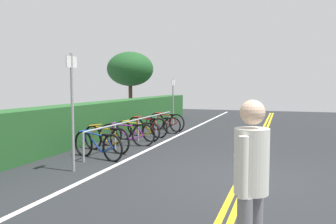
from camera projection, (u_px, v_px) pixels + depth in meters
The scene contains 17 objects.
ground_plane at pixel (243, 180), 6.83m from camera, with size 37.20×13.82×0.05m, color #232628.
centre_line_yellow_inner at pixel (247, 179), 6.80m from camera, with size 33.48×0.10×0.00m, color gold.
centre_line_yellow_outer at pixel (239, 179), 6.85m from camera, with size 33.48×0.10×0.00m, color gold.
bike_lane_stripe_white at pixel (111, 168), 7.75m from camera, with size 33.48×0.12×0.00m, color white.
bike_rack at pixel (138, 124), 11.39m from camera, with size 6.64×0.05×0.74m.
bicycle_0 at pixel (98, 145), 8.71m from camera, with size 0.66×1.70×0.72m.
bicycle_1 at pixel (106, 139), 9.64m from camera, with size 0.68×1.74×0.75m.
bicycle_2 at pixel (127, 135), 10.47m from camera, with size 0.57×1.69×0.74m.
bicycle_3 at pixel (137, 131), 11.50m from camera, with size 0.46×1.71×0.69m.
bicycle_4 at pixel (147, 127), 12.37m from camera, with size 0.54×1.71×0.74m.
bicycle_5 at pixel (159, 125), 13.11m from camera, with size 0.62×1.64×0.69m.
bicycle_6 at pixel (167, 122), 13.99m from camera, with size 0.60×1.67×0.75m.
pedestrian at pixel (251, 178), 3.20m from camera, with size 0.48×0.32×1.72m.
sign_post_near at pixel (72, 102), 7.31m from camera, with size 0.36×0.06×2.51m.
sign_post_far at pixel (173, 97), 15.62m from camera, with size 0.36×0.06×2.13m.
hedge_backdrop at pixel (115, 117), 13.32m from camera, with size 15.59×0.92×1.24m, color #235626.
tree_mid at pixel (130, 69), 19.23m from camera, with size 2.57×2.57×3.68m.
Camera 1 is at (-6.82, -0.72, 1.86)m, focal length 37.01 mm.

